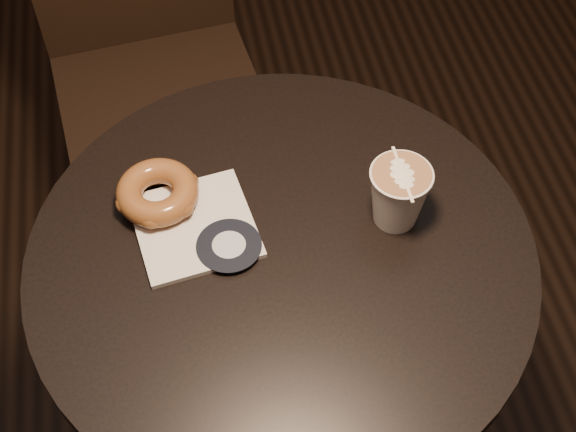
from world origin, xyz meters
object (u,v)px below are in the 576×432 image
at_px(latte_cup, 398,196).
at_px(pastry_bag, 195,226).
at_px(cafe_table, 282,323).
at_px(doughnut, 157,192).
at_px(chair, 144,26).

bearing_deg(latte_cup, pastry_bag, 173.20).
xyz_separation_m(cafe_table, pastry_bag, (-0.11, 0.06, 0.20)).
xyz_separation_m(doughnut, latte_cup, (0.32, -0.08, 0.02)).
distance_m(cafe_table, latte_cup, 0.30).
xyz_separation_m(pastry_bag, doughnut, (-0.04, 0.05, 0.02)).
bearing_deg(latte_cup, doughnut, 165.33).
bearing_deg(pastry_bag, cafe_table, -36.47).
distance_m(chair, doughnut, 0.64).
distance_m(pastry_bag, latte_cup, 0.28).
distance_m(cafe_table, chair, 0.73).
distance_m(chair, latte_cup, 0.79).
relative_size(cafe_table, pastry_bag, 4.70).
relative_size(pastry_bag, latte_cup, 1.67).
xyz_separation_m(chair, doughnut, (-0.00, -0.61, 0.20)).
bearing_deg(doughnut, latte_cup, -14.67).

